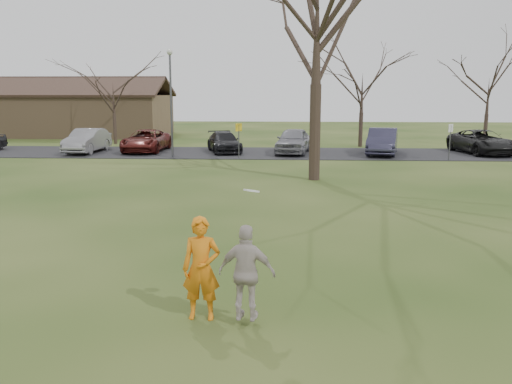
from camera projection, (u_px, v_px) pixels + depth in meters
The scene contains 16 objects.
ground at pixel (243, 317), 9.49m from camera, with size 120.00×120.00×0.00m, color #1E380F.
parking_strip at pixel (274, 153), 34.00m from camera, with size 62.00×6.50×0.04m, color black.
player_defender at pixel (201, 268), 9.29m from camera, with size 0.67×0.44×1.83m, color orange.
car_1 at pixel (87, 141), 34.12m from camera, with size 1.59×4.56×1.50m, color gray.
car_2 at pixel (146, 141), 34.61m from camera, with size 2.33×5.06×1.41m, color #531613.
car_3 at pixel (224, 142), 34.35m from camera, with size 1.78×4.37×1.27m, color black.
car_4 at pixel (293, 141), 33.66m from camera, with size 1.87×4.66×1.59m, color gray.
car_5 at pixel (382, 141), 33.14m from camera, with size 1.69×4.84×1.60m, color #2E2C43.
car_6 at pixel (482, 142), 33.52m from camera, with size 2.43×5.27×1.47m, color black.
catching_play at pixel (247, 273), 8.97m from camera, with size 1.02×0.54×2.28m.
building at pixel (52, 113), 47.49m from camera, with size 20.60×8.50×5.14m.
lamp_post at pixel (171, 90), 31.14m from camera, with size 0.34×0.34×6.27m.
sign_yellow at pixel (239, 134), 30.90m from camera, with size 0.35×0.35×2.08m.
sign_white at pixel (450, 135), 30.25m from camera, with size 0.35×0.35×2.08m.
big_tree at pixel (317, 17), 22.78m from camera, with size 9.00×9.00×14.00m, color #352821, non-canonical shape.
small_tree_row at pixel (338, 91), 38.00m from camera, with size 55.00×5.90×8.50m.
Camera 1 is at (0.72, -8.88, 3.96)m, focal length 37.61 mm.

